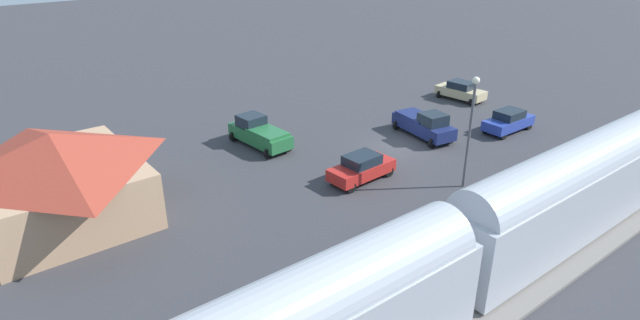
% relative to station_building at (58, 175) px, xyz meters
% --- Properties ---
extents(ground_plane, '(200.00, 200.00, 0.00)m').
position_rel_station_building_xyz_m(ground_plane, '(-4.00, -22.00, -2.61)').
color(ground_plane, '#38383D').
extents(railway_track, '(4.80, 70.00, 0.30)m').
position_rel_station_building_xyz_m(railway_track, '(-18.00, -22.00, -2.51)').
color(railway_track, slate).
rests_on(railway_track, ground).
extents(platform, '(3.20, 46.00, 0.30)m').
position_rel_station_building_xyz_m(platform, '(-14.00, -22.00, -2.46)').
color(platform, '#A8A399').
rests_on(platform, ground).
extents(station_building, '(9.94, 8.77, 5.00)m').
position_rel_station_building_xyz_m(station_building, '(0.00, 0.00, 0.00)').
color(station_building, tan).
rests_on(station_building, ground).
extents(pedestrian_on_platform, '(0.36, 0.36, 1.71)m').
position_rel_station_building_xyz_m(pedestrian_on_platform, '(-14.28, -30.65, -1.33)').
color(pedestrian_on_platform, brown).
rests_on(pedestrian_on_platform, platform).
extents(pickup_navy, '(5.64, 3.12, 2.14)m').
position_rel_station_building_xyz_m(pickup_navy, '(-4.03, -24.86, -1.58)').
color(pickup_navy, navy).
rests_on(pickup_navy, ground).
extents(sedan_red, '(2.08, 4.59, 1.74)m').
position_rel_station_building_xyz_m(sedan_red, '(-6.64, -16.08, -1.73)').
color(sedan_red, red).
rests_on(sedan_red, ground).
extents(sedan_tan, '(4.67, 2.63, 1.74)m').
position_rel_station_building_xyz_m(sedan_tan, '(0.20, -34.60, -1.73)').
color(sedan_tan, '#C6B284').
rests_on(sedan_tan, ground).
extents(pickup_green, '(5.53, 2.79, 2.14)m').
position_rel_station_building_xyz_m(pickup_green, '(2.19, -13.97, -1.58)').
color(pickup_green, '#236638').
rests_on(pickup_green, ground).
extents(sedan_blue, '(1.84, 4.50, 1.74)m').
position_rel_station_building_xyz_m(sedan_blue, '(-7.31, -30.94, -1.73)').
color(sedan_blue, '#283D9E').
rests_on(sedan_blue, ground).
extents(light_pole_near_platform, '(0.44, 0.44, 7.00)m').
position_rel_station_building_xyz_m(light_pole_near_platform, '(-11.20, -20.49, 1.86)').
color(light_pole_near_platform, '#515156').
rests_on(light_pole_near_platform, ground).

